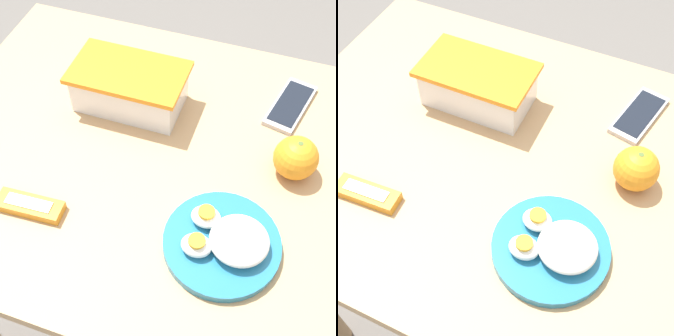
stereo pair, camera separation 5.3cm
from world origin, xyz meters
TOP-DOWN VIEW (x-y plane):
  - ground_plane at (0.00, 0.00)m, footprint 10.00×10.00m
  - table at (0.00, 0.00)m, footprint 0.92×0.73m
  - food_container at (-0.10, 0.11)m, footprint 0.23×0.13m
  - orange_fruit at (0.24, 0.04)m, footprint 0.08×0.08m
  - rice_plate at (0.16, -0.15)m, footprint 0.19×0.19m
  - candy_bar at (-0.17, -0.18)m, footprint 0.12×0.05m
  - cell_phone at (0.21, 0.21)m, footprint 0.09×0.16m

SIDE VIEW (x-z plane):
  - ground_plane at x=0.00m, z-range 0.00..0.00m
  - table at x=0.00m, z-range 0.24..0.99m
  - cell_phone at x=0.21m, z-range 0.76..0.77m
  - candy_bar at x=-0.17m, z-range 0.76..0.78m
  - rice_plate at x=0.16m, z-range 0.75..0.80m
  - food_container at x=-0.10m, z-range 0.75..0.84m
  - orange_fruit at x=0.24m, z-range 0.76..0.84m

